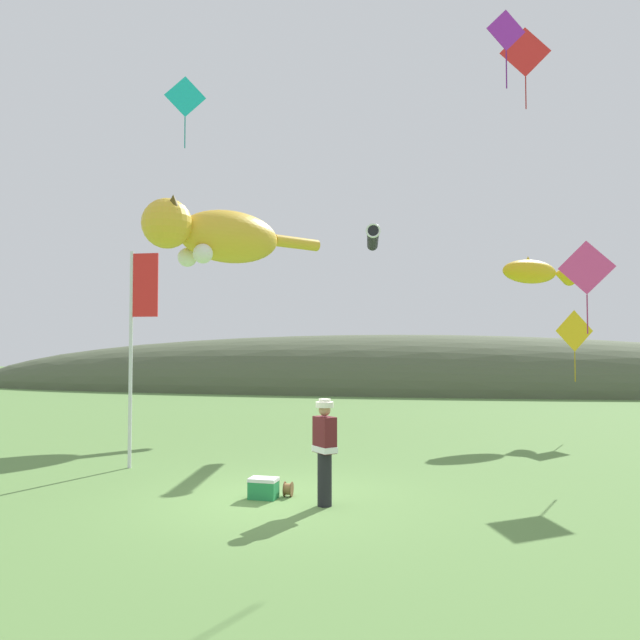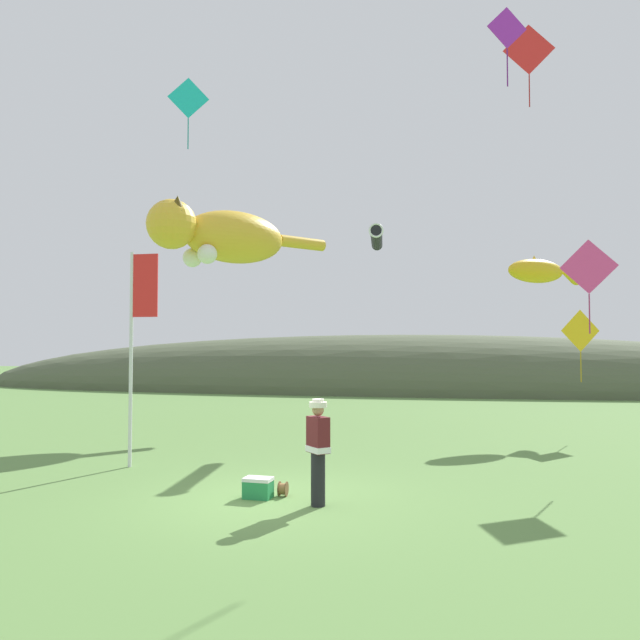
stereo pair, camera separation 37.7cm
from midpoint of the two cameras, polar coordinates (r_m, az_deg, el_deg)
name	(u,v)px [view 2 (the right image)]	position (r m, az deg, el deg)	size (l,w,h in m)	color
ground_plane	(273,500)	(11.23, -3.29, -16.09)	(120.00, 120.00, 0.00)	#5B8442
distant_hill_ridge	(397,390)	(37.54, 7.38, -6.40)	(54.89, 10.33, 6.62)	#4C563D
festival_attendant	(318,448)	(10.62, 0.86, -11.65)	(0.47, 0.49, 1.77)	black
kite_spool	(283,489)	(11.44, -2.43, -15.17)	(0.14, 0.26, 0.26)	olive
picnic_cooler	(258,488)	(11.32, -4.70, -15.04)	(0.51, 0.36, 0.36)	#268C4C
festival_banner_pole	(137,326)	(14.32, -15.64, -0.49)	(0.66, 0.08, 4.75)	silver
kite_giant_cat	(222,236)	(21.13, -8.48, 7.60)	(4.88, 5.49, 2.07)	gold
kite_fish_windsock	(543,271)	(21.91, 20.22, 4.20)	(2.84, 2.37, 0.90)	gold
kite_tube_streamer	(377,238)	(19.70, 5.75, 7.47)	(0.68, 2.77, 0.44)	black
kite_diamond_violet	(507,29)	(16.73, 17.40, 24.06)	(0.93, 0.38, 1.89)	purple
kite_diamond_gold	(580,331)	(20.10, 23.20, -0.96)	(1.16, 0.47, 2.15)	yellow
kite_diamond_pink	(589,267)	(15.47, 24.00, 4.41)	(1.21, 0.32, 2.14)	#E53F8C
kite_diamond_red	(529,50)	(19.44, 19.12, 22.29)	(1.39, 0.10, 2.29)	red
kite_diamond_teal	(188,99)	(19.32, -11.37, 19.23)	(1.09, 0.48, 2.08)	#19BFBF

